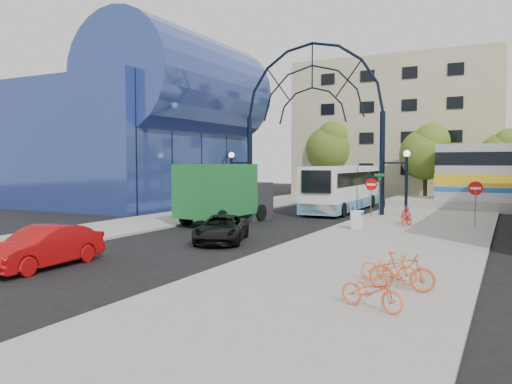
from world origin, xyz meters
The scene contains 22 objects.
ground centered at (0.00, 0.00, 0.00)m, with size 120.00×120.00×0.00m, color black.
sidewalk_east centered at (8.00, 4.00, 0.06)m, with size 8.00×56.00×0.12m, color gray.
plaza_west centered at (-6.50, 6.00, 0.06)m, with size 5.00×50.00×0.12m, color gray.
gateway_arch centered at (0.00, 14.00, 8.56)m, with size 13.64×0.44×12.10m.
stop_sign centered at (4.80, 12.00, 1.99)m, with size 0.80×0.07×2.50m.
do_not_enter_sign centered at (11.00, 10.00, 1.98)m, with size 0.76×0.07×2.48m.
street_name_sign centered at (5.20, 12.60, 2.13)m, with size 0.70×0.70×2.80m.
sandwich_board centered at (5.60, 5.98, 0.74)m, with size 0.55×0.61×0.99m.
transit_hall centered at (-15.30, 15.00, 6.70)m, with size 16.50×18.00×14.50m.
apartment_block centered at (2.00, 34.97, 7.00)m, with size 20.00×12.10×14.00m.
tree_north_a centered at (6.12, 25.93, 4.61)m, with size 4.48×4.48×7.00m.
tree_north_b centered at (-3.88, 29.93, 5.27)m, with size 5.12×5.12×8.00m.
tree_north_c centered at (12.12, 27.93, 4.28)m, with size 4.16×4.16×6.50m.
city_bus centered at (1.49, 16.73, 1.75)m, with size 3.05×12.23×3.34m.
green_truck centered at (-2.43, 6.11, 1.76)m, with size 3.16×7.15×3.52m.
black_suv centered at (1.06, -0.16, 0.61)m, with size 2.02×4.39×1.22m, color black.
red_sedan centered at (-1.51, -7.70, 0.72)m, with size 1.52×4.37×1.44m, color #A70A0B.
bike_near_a centered at (7.56, 8.83, 0.56)m, with size 0.59×1.68×0.88m, color orange.
bike_near_b centered at (7.48, 9.38, 0.66)m, with size 0.51×1.80×1.08m, color red.
bike_far_a centered at (9.61, -4.94, 0.56)m, with size 0.58×1.67×0.88m, color orange.
bike_far_b centered at (10.14, -5.71, 0.65)m, with size 0.50×1.77×1.06m, color #CA4E28.
bike_far_c centered at (9.85, -7.82, 0.56)m, with size 0.59×1.68×0.88m, color orange.
Camera 1 is at (12.74, -19.45, 3.61)m, focal length 35.00 mm.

